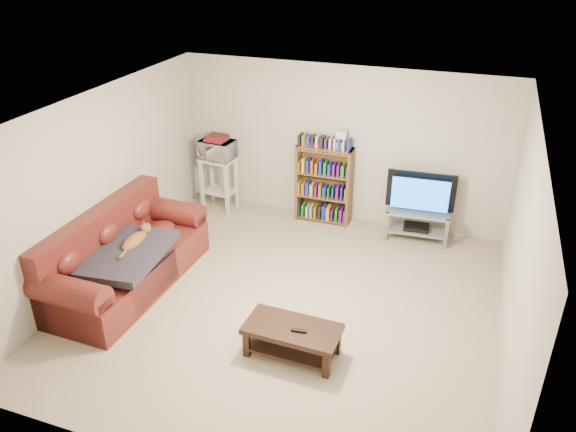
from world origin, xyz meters
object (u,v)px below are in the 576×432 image
at_px(sofa, 122,261).
at_px(bookshelf, 324,183).
at_px(tv_stand, 417,220).
at_px(coffee_table, 292,335).

relative_size(sofa, bookshelf, 1.94).
bearing_deg(sofa, tv_stand, 37.48).
xyz_separation_m(tv_stand, bookshelf, (-1.46, 0.11, 0.32)).
bearing_deg(bookshelf, tv_stand, -4.51).
xyz_separation_m(coffee_table, tv_stand, (0.89, 3.01, 0.06)).
distance_m(tv_stand, bookshelf, 1.50).
bearing_deg(sofa, bookshelf, 54.72).
relative_size(sofa, tv_stand, 2.53).
bearing_deg(bookshelf, coffee_table, -79.89).
distance_m(sofa, coffee_table, 2.55).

